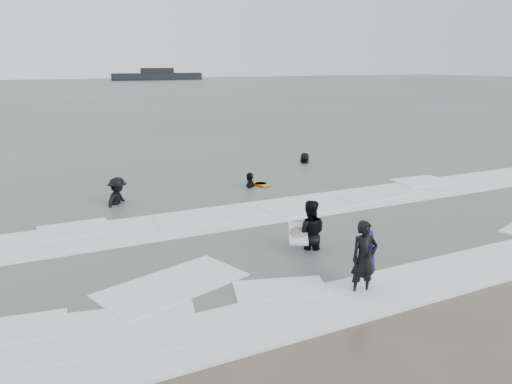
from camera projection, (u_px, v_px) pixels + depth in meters
name	position (u px, v px, depth m)	size (l,w,h in m)	color
ground	(350.00, 286.00, 11.60)	(320.00, 320.00, 0.00)	brown
sea	(55.00, 94.00, 81.20)	(320.00, 320.00, 0.00)	#47544C
surfer_centre	(362.00, 293.00, 11.24)	(0.63, 0.41, 1.73)	black
surfer_wading	(309.00, 249.00, 13.91)	(0.96, 0.75, 1.97)	black
surfer_breaker	(118.00, 206.00, 18.12)	(1.23, 0.71, 1.91)	black
surfer_right_near	(250.00, 188.00, 20.73)	(1.06, 0.44, 1.81)	black
surfer_right_far	(305.00, 164.00, 25.52)	(0.85, 0.56, 1.75)	black
surf_foam	(275.00, 236.00, 14.81)	(30.03, 9.06, 0.09)	white
bodyboards	(298.00, 215.00, 15.31)	(3.22, 10.47, 1.25)	#11104D
vessel_horizon	(157.00, 76.00, 145.47)	(25.76, 4.60, 3.50)	black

